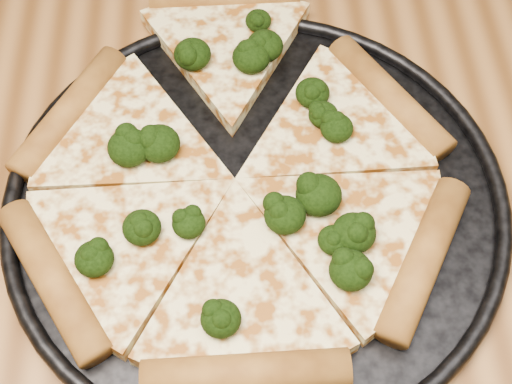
{
  "coord_description": "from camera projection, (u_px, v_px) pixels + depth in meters",
  "views": [
    {
      "loc": [
        0.08,
        -0.33,
        1.24
      ],
      "look_at": [
        0.1,
        -0.03,
        0.77
      ],
      "focal_mm": 51.32,
      "sensor_mm": 36.0,
      "label": 1
    }
  ],
  "objects": [
    {
      "name": "pizza_pan",
      "position": [
        256.0,
        198.0,
        0.57
      ],
      "size": [
        0.39,
        0.39,
        0.02
      ],
      "color": "black",
      "rests_on": "dining_table"
    },
    {
      "name": "dining_table",
      "position": [
        150.0,
        234.0,
        0.66
      ],
      "size": [
        1.2,
        0.9,
        0.75
      ],
      "color": "#99622F",
      "rests_on": "ground"
    },
    {
      "name": "broccoli_florets",
      "position": [
        247.0,
        157.0,
        0.56
      ],
      "size": [
        0.22,
        0.31,
        0.03
      ],
      "color": "black",
      "rests_on": "pizza"
    },
    {
      "name": "pizza",
      "position": [
        234.0,
        172.0,
        0.57
      ],
      "size": [
        0.36,
        0.39,
        0.03
      ],
      "rotation": [
        0.0,
        0.0,
        0.01
      ],
      "color": "#FFEB9C",
      "rests_on": "pizza_pan"
    }
  ]
}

